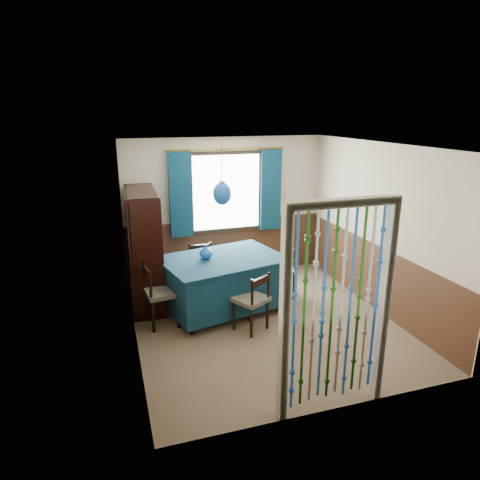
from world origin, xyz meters
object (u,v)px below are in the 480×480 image
object	(u,v)px
chair_near	(252,300)
pendant_lamp	(222,193)
vase_table	(206,252)
bowl_shelf	(148,230)
sideboard	(145,265)
chair_left	(160,293)
vase_sideboard	(146,238)
chair_right	(282,270)
dining_table	(223,281)
chair_far	(202,269)

from	to	relation	value
chair_near	pendant_lamp	size ratio (longest dim) A/B	0.98
chair_near	pendant_lamp	bearing A→B (deg)	77.03
vase_table	bowl_shelf	world-z (taller)	bowl_shelf
sideboard	chair_left	bearing A→B (deg)	-80.04
sideboard	vase_sideboard	size ratio (longest dim) A/B	9.09
chair_left	chair_right	bearing A→B (deg)	94.05
pendant_lamp	chair_right	bearing A→B (deg)	10.38
chair_near	pendant_lamp	distance (m)	1.55
vase_table	sideboard	bearing A→B (deg)	144.10
sideboard	pendant_lamp	world-z (taller)	pendant_lamp
chair_left	pendant_lamp	xyz separation A→B (m)	(0.97, 0.18, 1.32)
vase_table	bowl_shelf	size ratio (longest dim) A/B	0.97
pendant_lamp	vase_sideboard	bearing A→B (deg)	138.62
chair_near	chair_right	size ratio (longest dim) A/B	0.97
chair_right	sideboard	distance (m)	2.19
pendant_lamp	vase_sideboard	size ratio (longest dim) A/B	4.35
chair_left	pendant_lamp	bearing A→B (deg)	94.01
dining_table	pendant_lamp	distance (m)	1.33
dining_table	chair_right	xyz separation A→B (m)	(1.04, 0.19, -0.02)
chair_far	vase_sideboard	size ratio (longest dim) A/B	4.32
chair_near	sideboard	world-z (taller)	sideboard
chair_far	vase_table	size ratio (longest dim) A/B	4.52
vase_sideboard	vase_table	bearing A→B (deg)	-47.07
dining_table	chair_left	world-z (taller)	chair_left
bowl_shelf	vase_sideboard	world-z (taller)	bowl_shelf
sideboard	chair_far	bearing A→B (deg)	2.11
chair_far	chair_left	distance (m)	1.16
vase_sideboard	dining_table	bearing A→B (deg)	-41.38
chair_right	pendant_lamp	distance (m)	1.71
chair_near	chair_far	world-z (taller)	chair_far
vase_table	bowl_shelf	distance (m)	0.91
pendant_lamp	bowl_shelf	xyz separation A→B (m)	(-1.02, 0.39, -0.56)
pendant_lamp	vase_table	bearing A→B (deg)	166.24
pendant_lamp	dining_table	bearing A→B (deg)	90.00
pendant_lamp	bowl_shelf	distance (m)	1.23
dining_table	sideboard	xyz separation A→B (m)	(-1.09, 0.67, 0.14)
chair_left	pendant_lamp	size ratio (longest dim) A/B	1.06
bowl_shelf	dining_table	bearing A→B (deg)	-20.91
chair_left	sideboard	size ratio (longest dim) A/B	0.51
vase_table	vase_sideboard	size ratio (longest dim) A/B	0.96
chair_right	vase_table	world-z (taller)	vase_table
vase_table	dining_table	bearing A→B (deg)	-13.76
sideboard	vase_sideboard	bearing A→B (deg)	77.81
chair_near	vase_sideboard	distance (m)	2.11
chair_left	chair_near	bearing A→B (deg)	59.28
chair_near	vase_table	size ratio (longest dim) A/B	4.48
chair_far	vase_sideboard	world-z (taller)	vase_sideboard
chair_left	sideboard	distance (m)	0.87
bowl_shelf	sideboard	bearing A→B (deg)	102.17
chair_far	sideboard	distance (m)	0.92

